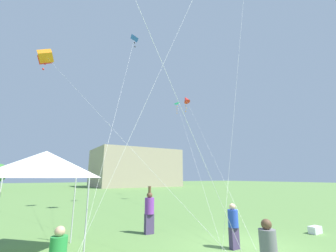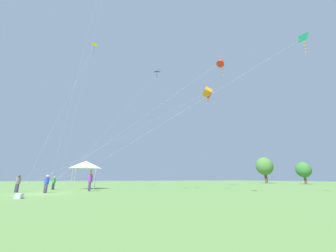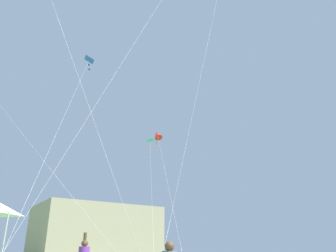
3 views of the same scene
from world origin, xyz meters
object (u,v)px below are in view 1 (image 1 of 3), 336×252
object	(u,v)px
cooler_box	(315,230)
kite_orange_box_5	(45,56)
kite_red_diamond_1	(186,100)
kite_cyan_delta_4	(177,104)
person_purple_shirt	(149,210)
person_blue_shirt	(233,224)
kite_blue_delta_3	(135,39)
festival_tent	(45,164)

from	to	relation	value
cooler_box	kite_orange_box_5	xyz separation A→B (m)	(-11.73, 21.90, 16.29)
kite_red_diamond_1	kite_cyan_delta_4	size ratio (longest dim) A/B	0.74
person_purple_shirt	kite_orange_box_5	distance (m)	24.25
person_blue_shirt	kite_blue_delta_3	bearing A→B (deg)	125.18
kite_orange_box_5	kite_cyan_delta_4	bearing A→B (deg)	-3.78
kite_cyan_delta_4	kite_blue_delta_3	bearing A→B (deg)	-137.29
person_blue_shirt	kite_blue_delta_3	size ratio (longest dim) A/B	0.11
cooler_box	person_purple_shirt	size ratio (longest dim) A/B	0.30
festival_tent	kite_red_diamond_1	size ratio (longest dim) A/B	0.23
kite_cyan_delta_4	kite_orange_box_5	distance (m)	18.07
person_purple_shirt	kite_red_diamond_1	bearing A→B (deg)	126.10
kite_red_diamond_1	kite_orange_box_5	size ratio (longest dim) A/B	0.60
person_purple_shirt	kite_blue_delta_3	world-z (taller)	kite_blue_delta_3
person_blue_shirt	kite_red_diamond_1	bearing A→B (deg)	94.24
person_purple_shirt	kite_orange_box_5	xyz separation A→B (m)	(-5.07, 18.02, 15.41)
cooler_box	person_purple_shirt	bearing A→B (deg)	149.78
cooler_box	person_blue_shirt	size ratio (longest dim) A/B	0.41
festival_tent	person_purple_shirt	xyz separation A→B (m)	(4.58, 0.95, -1.96)
person_blue_shirt	kite_orange_box_5	distance (m)	27.50
person_purple_shirt	kite_orange_box_5	world-z (taller)	kite_orange_box_5
cooler_box	person_purple_shirt	xyz separation A→B (m)	(-6.66, 3.88, 0.87)
festival_tent	kite_cyan_delta_4	distance (m)	26.80
person_purple_shirt	kite_cyan_delta_4	distance (m)	24.33
cooler_box	person_purple_shirt	distance (m)	7.76
kite_cyan_delta_4	person_purple_shirt	bearing A→B (deg)	-126.94
kite_orange_box_5	cooler_box	bearing A→B (deg)	-61.83
cooler_box	kite_blue_delta_3	distance (m)	18.38
cooler_box	person_blue_shirt	world-z (taller)	person_blue_shirt
kite_red_diamond_1	kite_blue_delta_3	xyz separation A→B (m)	(-8.25, -3.89, 2.94)
cooler_box	kite_red_diamond_1	distance (m)	18.50
cooler_box	kite_cyan_delta_4	bearing A→B (deg)	73.84
kite_blue_delta_3	person_blue_shirt	bearing A→B (deg)	-88.95
person_purple_shirt	kite_red_diamond_1	size ratio (longest dim) A/B	0.14
festival_tent	kite_orange_box_5	xyz separation A→B (m)	(-0.49, 18.97, 13.46)
cooler_box	kite_red_diamond_1	xyz separation A→B (m)	(3.10, 14.32, 11.29)
festival_tent	kite_red_diamond_1	world-z (taller)	kite_red_diamond_1
kite_blue_delta_3	kite_orange_box_5	distance (m)	13.38
person_blue_shirt	kite_cyan_delta_4	world-z (taller)	kite_cyan_delta_4
festival_tent	person_blue_shirt	bearing A→B (deg)	-22.82
festival_tent	kite_red_diamond_1	bearing A→B (deg)	38.46
festival_tent	kite_cyan_delta_4	size ratio (longest dim) A/B	0.17
festival_tent	person_blue_shirt	size ratio (longest dim) A/B	2.19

